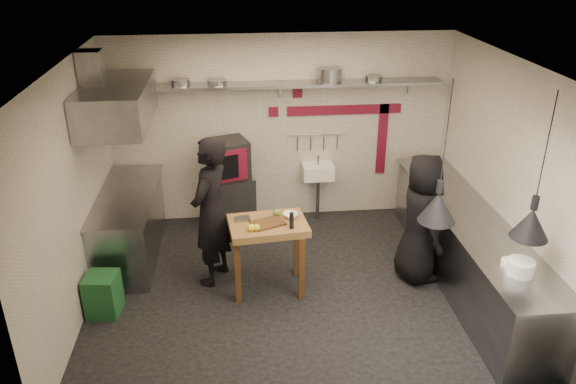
{
  "coord_description": "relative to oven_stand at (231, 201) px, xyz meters",
  "views": [
    {
      "loc": [
        -0.67,
        -5.82,
        4.05
      ],
      "look_at": [
        -0.07,
        0.3,
        1.21
      ],
      "focal_mm": 35.0,
      "sensor_mm": 36.0,
      "label": 1
    }
  ],
  "objects": [
    {
      "name": "back_shelf",
      "position": [
        0.77,
        0.12,
        1.72
      ],
      "size": [
        4.6,
        0.34,
        0.04
      ],
      "primitive_type": "cube",
      "color": "slate",
      "rests_on": "wall_back"
    },
    {
      "name": "prep_table",
      "position": [
        0.45,
        -1.72,
        0.06
      ],
      "size": [
        0.98,
        0.73,
        0.92
      ],
      "primitive_type": null,
      "rotation": [
        0.0,
        0.0,
        0.11
      ],
      "color": "olive",
      "rests_on": "floor"
    },
    {
      "name": "steel_tray",
      "position": [
        0.15,
        -1.63,
        0.54
      ],
      "size": [
        0.19,
        0.14,
        0.03
      ],
      "primitive_type": "cube",
      "rotation": [
        0.0,
        0.0,
        0.13
      ],
      "color": "slate",
      "rests_on": "prep_table"
    },
    {
      "name": "oven_stand",
      "position": [
        0.0,
        0.0,
        0.0
      ],
      "size": [
        0.75,
        0.71,
        0.8
      ],
      "primitive_type": "cube",
      "rotation": [
        0.0,
        0.0,
        0.32
      ],
      "color": "slate",
      "rests_on": "floor"
    },
    {
      "name": "pan_mid_left",
      "position": [
        -0.11,
        0.12,
        1.78
      ],
      "size": [
        0.35,
        0.35,
        0.07
      ],
      "primitive_type": "cylinder",
      "rotation": [
        0.0,
        0.0,
        -0.41
      ],
      "color": "slate",
      "rests_on": "back_shelf"
    },
    {
      "name": "red_tile_b",
      "position": [
        0.67,
        0.28,
        1.28
      ],
      "size": [
        0.14,
        0.02,
        0.14
      ],
      "primitive_type": "cube",
      "color": "maroon",
      "rests_on": "wall_back"
    },
    {
      "name": "sink_tap",
      "position": [
        1.32,
        0.12,
        0.56
      ],
      "size": [
        0.03,
        0.03,
        0.14
      ],
      "primitive_type": "cylinder",
      "color": "slate",
      "rests_on": "hand_sink"
    },
    {
      "name": "pepper_mill",
      "position": [
        0.71,
        -1.89,
        0.62
      ],
      "size": [
        0.07,
        0.07,
        0.2
      ],
      "primitive_type": "cylinder",
      "rotation": [
        0.0,
        0.0,
        -0.34
      ],
      "color": "black",
      "rests_on": "prep_table"
    },
    {
      "name": "wall_left",
      "position": [
        -1.73,
        -1.8,
        1.0
      ],
      "size": [
        0.04,
        4.2,
        2.8
      ],
      "primitive_type": "cube",
      "color": "silver",
      "rests_on": "floor"
    },
    {
      "name": "bowl",
      "position": [
        0.73,
        -1.62,
        0.55
      ],
      "size": [
        0.18,
        0.18,
        0.06
      ],
      "primitive_type": "imported",
      "rotation": [
        0.0,
        0.0,
        0.01
      ],
      "color": "white",
      "rests_on": "prep_table"
    },
    {
      "name": "pan_far_left",
      "position": [
        -0.61,
        0.12,
        1.79
      ],
      "size": [
        0.32,
        0.32,
        0.09
      ],
      "primitive_type": "cylinder",
      "rotation": [
        0.0,
        0.0,
        -0.25
      ],
      "color": "slate",
      "rests_on": "back_shelf"
    },
    {
      "name": "wall_front",
      "position": [
        0.77,
        -3.9,
        1.0
      ],
      "size": [
        5.0,
        0.04,
        2.8
      ],
      "primitive_type": "cube",
      "color": "silver",
      "rests_on": "floor"
    },
    {
      "name": "red_tile_a",
      "position": [
        1.02,
        0.28,
        1.55
      ],
      "size": [
        0.14,
        0.02,
        0.14
      ],
      "primitive_type": "cube",
      "color": "maroon",
      "rests_on": "wall_back"
    },
    {
      "name": "heat_lamp_far",
      "position": [
        2.94,
        -3.04,
        1.66
      ],
      "size": [
        0.48,
        0.48,
        1.48
      ],
      "primitive_type": null,
      "rotation": [
        0.0,
        0.0,
        -0.39
      ],
      "color": "black",
      "rests_on": "ceiling"
    },
    {
      "name": "cutting_board",
      "position": [
        0.45,
        -1.76,
        0.53
      ],
      "size": [
        0.44,
        0.38,
        0.02
      ],
      "primitive_type": "cube",
      "rotation": [
        0.0,
        0.0,
        0.39
      ],
      "color": "#523319",
      "rests_on": "prep_table"
    },
    {
      "name": "red_band_horiz",
      "position": [
        1.72,
        0.28,
        1.28
      ],
      "size": [
        1.7,
        0.02,
        0.14
      ],
      "primitive_type": "cube",
      "color": "maroon",
      "rests_on": "wall_back"
    },
    {
      "name": "counter_left",
      "position": [
        -1.38,
        -0.75,
        0.05
      ],
      "size": [
        0.7,
        1.9,
        0.9
      ],
      "primitive_type": "cube",
      "color": "slate",
      "rests_on": "floor"
    },
    {
      "name": "oven_door",
      "position": [
        -0.0,
        -0.32,
        0.69
      ],
      "size": [
        0.51,
        0.2,
        0.46
      ],
      "primitive_type": "cube",
      "rotation": [
        0.0,
        0.0,
        0.32
      ],
      "color": "maroon",
      "rests_on": "combi_oven"
    },
    {
      "name": "combi_oven",
      "position": [
        -0.01,
        -0.05,
        0.69
      ],
      "size": [
        0.66,
        0.64,
        0.58
      ],
      "primitive_type": "cube",
      "rotation": [
        0.0,
        0.0,
        0.32
      ],
      "color": "black",
      "rests_on": "oven_stand"
    },
    {
      "name": "pan_right",
      "position": [
        2.09,
        0.12,
        1.78
      ],
      "size": [
        0.28,
        0.28,
        0.08
      ],
      "primitive_type": "cylinder",
      "rotation": [
        0.0,
        0.0,
        -0.2
      ],
      "color": "slate",
      "rests_on": "back_shelf"
    },
    {
      "name": "oven_glass",
      "position": [
        -0.04,
        -0.36,
        0.69
      ],
      "size": [
        0.35,
        0.13,
        0.34
      ],
      "primitive_type": "cube",
      "rotation": [
        0.0,
        0.0,
        0.32
      ],
      "color": "black",
      "rests_on": "oven_door"
    },
    {
      "name": "extractor_hood",
      "position": [
        -1.33,
        -0.75,
        1.75
      ],
      "size": [
        0.78,
        1.6,
        0.5
      ],
      "primitive_type": "cube",
      "color": "slate",
      "rests_on": "ceiling"
    },
    {
      "name": "hood_duct",
      "position": [
        -1.58,
        -0.75,
        2.15
      ],
      "size": [
        0.28,
        0.28,
        0.5
      ],
      "primitive_type": "cube",
      "color": "slate",
      "rests_on": "ceiling"
    },
    {
      "name": "chef_left",
      "position": [
        -0.23,
        -1.45,
        0.56
      ],
      "size": [
        0.7,
        0.82,
        1.91
      ],
      "primitive_type": "imported",
      "rotation": [
        0.0,
        0.0,
        -1.99
      ],
      "color": "black",
      "rests_on": "floor"
    },
    {
      "name": "sink_drain",
      "position": [
        1.32,
        0.08,
        -0.06
      ],
      "size": [
        0.06,
        0.06,
        0.66
      ],
      "primitive_type": "cylinder",
      "color": "slate",
      "rests_on": "floor"
    },
    {
      "name": "stock_pot",
      "position": [
        1.46,
        0.12,
        1.84
      ],
      "size": [
        0.43,
        0.43,
        0.2
      ],
      "primitive_type": "cylinder",
      "rotation": [
        0.0,
        0.0,
        0.35
      ],
      "color": "slate",
      "rests_on": "back_shelf"
    },
    {
      "name": "shelf_bracket_mid",
      "position": [
        0.77,
        0.27,
        1.62
      ],
      "size": [
        0.04,
        0.06,
        0.24
      ],
      "primitive_type": "cube",
      "color": "slate",
      "rests_on": "wall_back"
    },
    {
      "name": "counter_right_top",
      "position": [
        2.92,
        -1.8,
        0.52
      ],
      "size": [
        0.76,
        3.9,
        0.03
      ],
      "primitive_type": "cube",
      "color": "slate",
      "rests_on": "counter_right"
    },
    {
      "name": "plate_stack",
      "position": [
        2.89,
        -3.09,
        0.61
      ],
      "size": [
        0.32,
        0.32,
        0.15
      ],
      "primitive_type": "cylinder",
      "rotation": [
        0.0,
        0.0,
        -0.24
      ],
      "color": "white",
      "rests_on": "counter_right_top"
    },
    {
      "name": "shelf_bracket_left",
      "position": [
        -1.13,
        0.27,
        1.62
      ],
      "size": [
        0.04,
        0.06,
        0.24
      ],
      "primitive_type": "cube",
      "color": "slate",
      "rests_on": "wall_back"
    },
    {
      "name": "ceiling",
      "position": [
        0.77,
        -1.8,
        2.4
      ],
      "size": [
        5.0,
        5.0,
        0.0
      ],
      "primitive_type": "plane",
      "color": "beige",
      "rests_on": "floor"
    },
    {
      "name": "red_band_vert",
      "position": [
        2.32,
        0.28,
        0.8
      ],
      "size": [
        0.14,
        0.02,
        1.1
      ],
      "primitive_type": "cube",
      "color": "maroon",
      "rests_on": "wall_back"
    },
    {
      "name": "hand_sink",
      "position": [
        1.32,
        0.12,
        0.38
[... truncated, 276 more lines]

